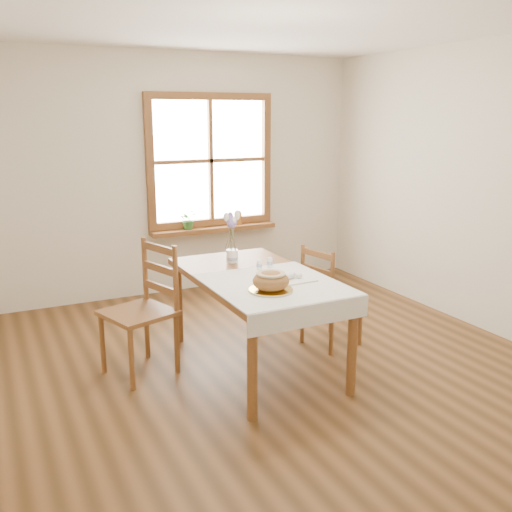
{
  "coord_description": "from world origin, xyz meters",
  "views": [
    {
      "loc": [
        -1.86,
        -3.49,
        1.95
      ],
      "look_at": [
        0.0,
        0.3,
        0.9
      ],
      "focal_mm": 40.0,
      "sensor_mm": 36.0,
      "label": 1
    }
  ],
  "objects_px": {
    "dining_table": "(256,285)",
    "bread_plate": "(271,290)",
    "chair_right": "(332,295)",
    "chair_left": "(138,311)",
    "flower_vase": "(232,257)"
  },
  "relations": [
    {
      "from": "chair_left",
      "to": "bread_plate",
      "type": "xyz_separation_m",
      "value": [
        0.76,
        -0.72,
        0.26
      ]
    },
    {
      "from": "bread_plate",
      "to": "chair_left",
      "type": "bearing_deg",
      "value": 136.51
    },
    {
      "from": "dining_table",
      "to": "bread_plate",
      "type": "xyz_separation_m",
      "value": [
        -0.11,
        -0.45,
        0.1
      ]
    },
    {
      "from": "bread_plate",
      "to": "flower_vase",
      "type": "height_order",
      "value": "flower_vase"
    },
    {
      "from": "dining_table",
      "to": "bread_plate",
      "type": "relative_size",
      "value": 5.38
    },
    {
      "from": "chair_right",
      "to": "bread_plate",
      "type": "relative_size",
      "value": 2.97
    },
    {
      "from": "dining_table",
      "to": "chair_left",
      "type": "relative_size",
      "value": 1.58
    },
    {
      "from": "chair_right",
      "to": "bread_plate",
      "type": "height_order",
      "value": "chair_right"
    },
    {
      "from": "chair_right",
      "to": "chair_left",
      "type": "bearing_deg",
      "value": 72.58
    },
    {
      "from": "dining_table",
      "to": "bread_plate",
      "type": "distance_m",
      "value": 0.47
    },
    {
      "from": "chair_left",
      "to": "dining_table",
      "type": "bearing_deg",
      "value": 54.1
    },
    {
      "from": "dining_table",
      "to": "bread_plate",
      "type": "height_order",
      "value": "bread_plate"
    },
    {
      "from": "flower_vase",
      "to": "bread_plate",
      "type": "bearing_deg",
      "value": -95.59
    },
    {
      "from": "chair_right",
      "to": "bread_plate",
      "type": "distance_m",
      "value": 1.1
    },
    {
      "from": "dining_table",
      "to": "flower_vase",
      "type": "xyz_separation_m",
      "value": [
        -0.02,
        0.4,
        0.14
      ]
    }
  ]
}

